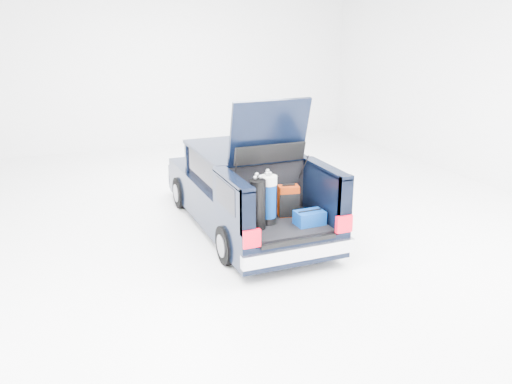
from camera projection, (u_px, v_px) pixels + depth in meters
name	position (u px, v px, depth m)	size (l,w,h in m)	color
ground	(246.00, 226.00, 9.90)	(14.00, 14.00, 0.00)	white
car	(243.00, 190.00, 9.78)	(1.87, 4.65, 2.47)	black
red_suitcase	(288.00, 201.00, 8.64)	(0.35, 0.27, 0.53)	maroon
black_golf_bag	(258.00, 204.00, 8.07)	(0.31, 0.33, 0.86)	black
blue_golf_bag	(268.00, 199.00, 8.29)	(0.30, 0.30, 0.86)	black
blue_duffel	(310.00, 218.00, 8.32)	(0.45, 0.30, 0.23)	navy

